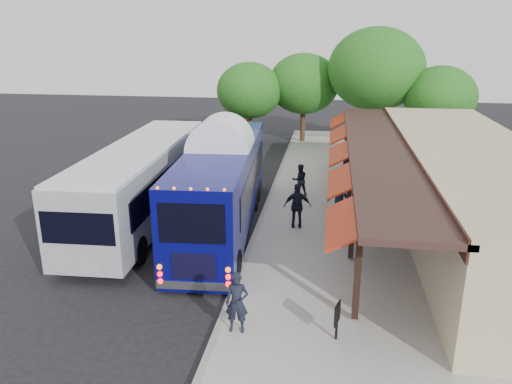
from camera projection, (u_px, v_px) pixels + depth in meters
The scene contains 15 objects.
ground at pixel (246, 256), 18.43m from camera, with size 90.00×90.00×0.00m, color black.
sidewalk at pixel (376, 222), 21.46m from camera, with size 10.00×40.00×0.15m, color #9E9B93.
curb at pixel (263, 216), 22.16m from camera, with size 0.20×40.00×0.16m, color gray.
station_shelter at pixel (464, 187), 20.43m from camera, with size 8.15×20.00×3.60m.
coach_bus at pixel (222, 182), 20.46m from camera, with size 3.20×11.85×3.75m.
city_bus at pixel (143, 179), 21.49m from camera, with size 3.16×12.48×3.33m.
ped_a at pixel (237, 303), 13.33m from camera, with size 0.63×0.41×1.72m, color black.
ped_b at pixel (300, 180), 24.55m from camera, with size 0.77×0.60×1.59m, color black.
ped_c at pixel (297, 206), 20.43m from camera, with size 1.11×0.46×1.90m, color black.
ped_d at pixel (340, 197), 21.59m from camera, with size 1.20×0.69×1.85m, color black.
sign_board at pixel (337, 315), 12.99m from camera, with size 0.18×0.47×1.06m.
tree_left at pixel (304, 84), 35.76m from camera, with size 5.06×5.06×6.48m.
tree_mid at pixel (376, 69), 33.28m from camera, with size 6.45×6.45×8.26m.
tree_right at pixel (440, 97), 31.88m from camera, with size 4.60×4.60×5.89m.
tree_far at pixel (249, 91), 35.12m from camera, with size 4.61×4.61×5.91m.
Camera 1 is at (2.86, -16.56, 7.93)m, focal length 35.00 mm.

